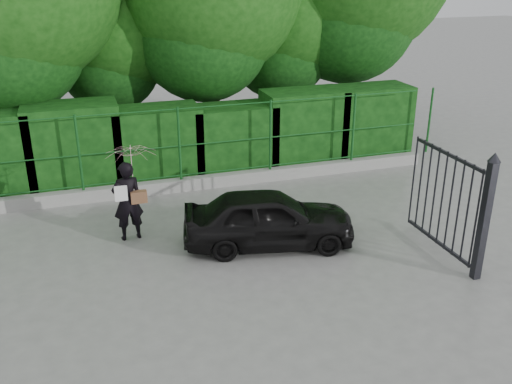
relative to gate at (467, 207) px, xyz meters
name	(u,v)px	position (x,y,z in m)	size (l,w,h in m)	color
ground	(209,286)	(-4.60, 0.72, -1.19)	(80.00, 80.00, 0.00)	gray
kerb	(165,187)	(-4.60, 5.22, -1.04)	(14.00, 0.25, 0.30)	#9E9E99
fence	(172,145)	(-4.38, 5.22, 0.01)	(14.13, 0.06, 1.80)	#144F1B
hedge	(151,142)	(-4.74, 6.22, -0.17)	(14.20, 1.20, 2.23)	black
gate	(467,207)	(0.00, 0.00, 0.00)	(0.22, 2.33, 2.36)	black
woman	(131,178)	(-5.58, 3.03, 0.10)	(1.00, 1.02, 1.95)	black
car	(269,218)	(-3.10, 1.88, -0.62)	(1.35, 3.35, 1.14)	black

